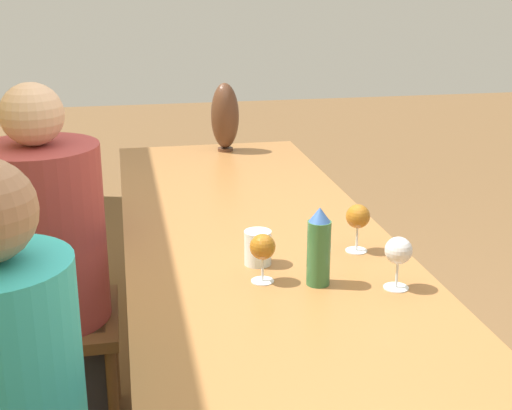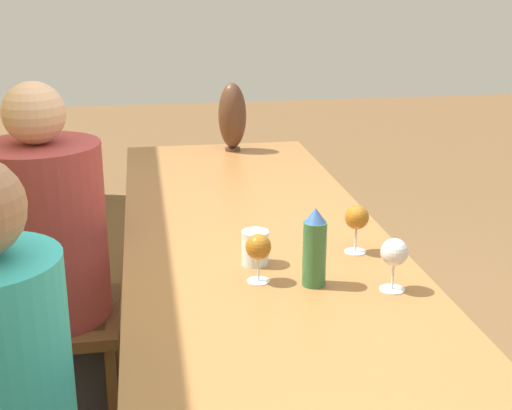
% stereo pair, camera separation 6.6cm
% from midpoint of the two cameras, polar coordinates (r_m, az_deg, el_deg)
% --- Properties ---
extents(dining_table, '(3.06, 0.86, 0.75)m').
position_cam_midpoint_polar(dining_table, '(2.15, 0.33, -6.13)').
color(dining_table, '#936033').
rests_on(dining_table, ground_plane).
extents(water_bottle, '(0.07, 0.07, 0.22)m').
position_cam_midpoint_polar(water_bottle, '(1.94, 4.07, -3.40)').
color(water_bottle, '#336638').
rests_on(water_bottle, dining_table).
extents(water_tumbler, '(0.08, 0.08, 0.10)m').
position_cam_midpoint_polar(water_tumbler, '(2.09, -0.77, -3.43)').
color(water_tumbler, silver).
rests_on(water_tumbler, dining_table).
extents(vase, '(0.13, 0.13, 0.33)m').
position_cam_midpoint_polar(vase, '(3.40, -3.06, 7.10)').
color(vase, '#4C2D1E').
rests_on(vase, dining_table).
extents(wine_glass_1, '(0.07, 0.07, 0.15)m').
position_cam_midpoint_polar(wine_glass_1, '(2.18, 7.29, -1.01)').
color(wine_glass_1, silver).
rests_on(wine_glass_1, dining_table).
extents(wine_glass_2, '(0.07, 0.07, 0.15)m').
position_cam_midpoint_polar(wine_glass_2, '(1.94, 10.36, -3.72)').
color(wine_glass_2, silver).
rests_on(wine_glass_2, dining_table).
extents(wine_glass_3, '(0.07, 0.07, 0.14)m').
position_cam_midpoint_polar(wine_glass_3, '(1.95, -0.44, -3.47)').
color(wine_glass_3, silver).
rests_on(wine_glass_3, dining_table).
extents(chair_far, '(0.44, 0.44, 0.88)m').
position_cam_midpoint_polar(chair_far, '(2.54, -18.31, -8.12)').
color(chair_far, brown).
rests_on(chair_far, ground_plane).
extents(person_far, '(0.40, 0.40, 1.25)m').
position_cam_midpoint_polar(person_far, '(2.46, -16.79, -4.37)').
color(person_far, '#2D2D38').
rests_on(person_far, ground_plane).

